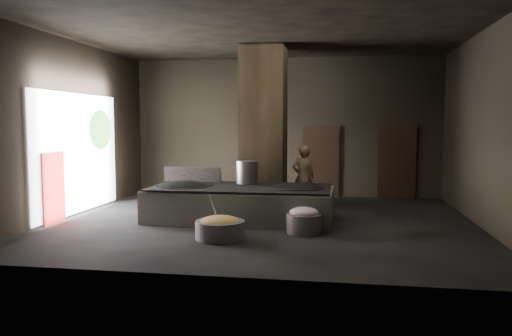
% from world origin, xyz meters
% --- Properties ---
extents(floor, '(10.00, 9.00, 0.10)m').
position_xyz_m(floor, '(0.00, 0.00, -0.05)').
color(floor, black).
rests_on(floor, ground).
extents(ceiling, '(10.00, 9.00, 0.10)m').
position_xyz_m(ceiling, '(0.00, 0.00, 4.55)').
color(ceiling, black).
rests_on(ceiling, back_wall).
extents(back_wall, '(10.00, 0.10, 4.50)m').
position_xyz_m(back_wall, '(0.00, 4.55, 2.25)').
color(back_wall, black).
rests_on(back_wall, ground).
extents(front_wall, '(10.00, 0.10, 4.50)m').
position_xyz_m(front_wall, '(0.00, -4.55, 2.25)').
color(front_wall, black).
rests_on(front_wall, ground).
extents(left_wall, '(0.10, 9.00, 4.50)m').
position_xyz_m(left_wall, '(-5.05, 0.00, 2.25)').
color(left_wall, black).
rests_on(left_wall, ground).
extents(right_wall, '(0.10, 9.00, 4.50)m').
position_xyz_m(right_wall, '(5.05, 0.00, 2.25)').
color(right_wall, black).
rests_on(right_wall, ground).
extents(pillar, '(1.20, 1.20, 4.50)m').
position_xyz_m(pillar, '(-0.30, 1.90, 2.25)').
color(pillar, black).
rests_on(pillar, ground).
extents(hearth_platform, '(4.52, 2.26, 0.78)m').
position_xyz_m(hearth_platform, '(-0.59, 0.05, 0.39)').
color(hearth_platform, '#A6B9A8').
rests_on(hearth_platform, ground).
extents(platform_cap, '(4.37, 2.10, 0.03)m').
position_xyz_m(platform_cap, '(-0.59, 0.05, 0.82)').
color(platform_cap, black).
rests_on(platform_cap, hearth_platform).
extents(wok_left, '(1.41, 1.41, 0.39)m').
position_xyz_m(wok_left, '(-2.04, 0.00, 0.75)').
color(wok_left, black).
rests_on(wok_left, hearth_platform).
extents(wok_left_rim, '(1.44, 1.44, 0.05)m').
position_xyz_m(wok_left_rim, '(-2.04, 0.00, 0.82)').
color(wok_left_rim, black).
rests_on(wok_left_rim, hearth_platform).
extents(wok_right, '(1.31, 1.31, 0.37)m').
position_xyz_m(wok_right, '(0.76, 0.10, 0.75)').
color(wok_right, black).
rests_on(wok_right, hearth_platform).
extents(wok_right_rim, '(1.34, 1.34, 0.05)m').
position_xyz_m(wok_right_rim, '(0.76, 0.10, 0.82)').
color(wok_right_rim, black).
rests_on(wok_right_rim, hearth_platform).
extents(stock_pot, '(0.54, 0.54, 0.58)m').
position_xyz_m(stock_pot, '(-0.54, 0.60, 1.13)').
color(stock_pot, '#919398').
rests_on(stock_pot, hearth_platform).
extents(splash_guard, '(1.55, 0.10, 0.39)m').
position_xyz_m(splash_guard, '(-2.04, 0.80, 1.03)').
color(splash_guard, black).
rests_on(splash_guard, hearth_platform).
extents(cook, '(0.73, 0.57, 1.76)m').
position_xyz_m(cook, '(0.80, 2.06, 0.88)').
color(cook, '#93724A').
rests_on(cook, ground).
extents(veg_basin, '(1.14, 1.14, 0.37)m').
position_xyz_m(veg_basin, '(-0.62, -2.00, 0.19)').
color(veg_basin, slate).
rests_on(veg_basin, ground).
extents(veg_fill, '(0.83, 0.83, 0.26)m').
position_xyz_m(veg_fill, '(-0.62, -2.00, 0.35)').
color(veg_fill, '#A9B155').
rests_on(veg_fill, veg_basin).
extents(ladle, '(0.15, 0.39, 0.72)m').
position_xyz_m(ladle, '(-0.77, -1.85, 0.55)').
color(ladle, '#919398').
rests_on(ladle, veg_basin).
extents(meat_basin, '(1.01, 1.01, 0.42)m').
position_xyz_m(meat_basin, '(1.06, -1.19, 0.21)').
color(meat_basin, slate).
rests_on(meat_basin, ground).
extents(meat_fill, '(0.64, 0.64, 0.24)m').
position_xyz_m(meat_fill, '(1.06, -1.19, 0.45)').
color(meat_fill, tan).
rests_on(meat_fill, meat_basin).
extents(doorway_near, '(1.18, 0.08, 2.38)m').
position_xyz_m(doorway_near, '(1.20, 4.45, 1.10)').
color(doorway_near, black).
rests_on(doorway_near, ground).
extents(doorway_near_glow, '(0.86, 0.04, 2.03)m').
position_xyz_m(doorway_near_glow, '(1.47, 4.67, 1.05)').
color(doorway_near_glow, '#8C6647').
rests_on(doorway_near_glow, ground).
extents(doorway_far, '(1.18, 0.08, 2.38)m').
position_xyz_m(doorway_far, '(3.60, 4.45, 1.10)').
color(doorway_far, black).
rests_on(doorway_far, ground).
extents(doorway_far_glow, '(0.78, 0.04, 1.84)m').
position_xyz_m(doorway_far_glow, '(3.65, 4.62, 1.05)').
color(doorway_far_glow, '#8C6647').
rests_on(doorway_far_glow, ground).
extents(left_opening, '(0.04, 4.20, 3.10)m').
position_xyz_m(left_opening, '(-4.95, 0.20, 1.60)').
color(left_opening, white).
rests_on(left_opening, ground).
extents(pavilion_sliver, '(0.05, 0.90, 1.70)m').
position_xyz_m(pavilion_sliver, '(-4.88, -1.10, 0.85)').
color(pavilion_sliver, maroon).
rests_on(pavilion_sliver, ground).
extents(tree_silhouette, '(0.28, 1.10, 1.10)m').
position_xyz_m(tree_silhouette, '(-4.85, 1.30, 2.20)').
color(tree_silhouette, '#194714').
rests_on(tree_silhouette, left_opening).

